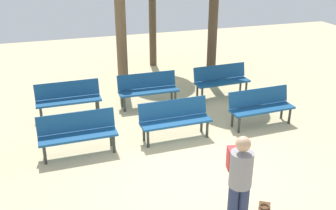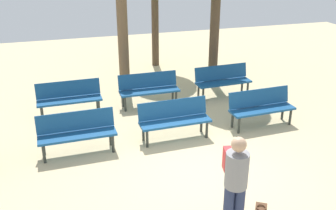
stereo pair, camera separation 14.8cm
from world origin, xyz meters
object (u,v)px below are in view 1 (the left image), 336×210
(bench_r1_c2, at_px, (221,79))
(bench_r0_c1, at_px, (175,117))
(bench_r0_c2, at_px, (261,105))
(visitor_with_backpack, at_px, (239,179))
(tree_2, at_px, (122,42))
(bench_r1_c1, at_px, (148,88))
(bench_r0_c0, at_px, (78,131))
(bench_r1_c0, at_px, (68,97))

(bench_r1_c2, bearing_deg, bench_r0_c1, -138.09)
(bench_r0_c2, xyz_separation_m, visitor_with_backpack, (-2.26, -3.23, 0.43))
(visitor_with_backpack, bearing_deg, tree_2, -73.90)
(bench_r0_c2, height_order, bench_r1_c1, same)
(tree_2, relative_size, visitor_with_backpack, 1.77)
(bench_r0_c0, xyz_separation_m, tree_2, (1.66, 3.42, 0.96))
(bench_r1_c1, xyz_separation_m, bench_r1_c2, (2.18, 0.06, 0.00))
(bench_r1_c2, bearing_deg, tree_2, 150.07)
(bench_r1_c0, xyz_separation_m, tree_2, (1.69, 1.43, 0.96))
(bench_r1_c0, bearing_deg, bench_r1_c2, 0.64)
(bench_r1_c0, height_order, visitor_with_backpack, visitor_with_backpack)
(bench_r0_c0, height_order, bench_r1_c0, same)
(bench_r0_c1, relative_size, bench_r0_c2, 1.00)
(bench_r0_c0, distance_m, bench_r1_c0, 1.99)
(bench_r0_c0, bearing_deg, visitor_with_backpack, -57.93)
(bench_r1_c0, xyz_separation_m, bench_r1_c2, (4.27, 0.11, 0.00))
(bench_r1_c0, distance_m, bench_r1_c1, 2.09)
(tree_2, bearing_deg, visitor_with_backpack, -86.42)
(bench_r0_c0, bearing_deg, tree_2, 62.92)
(bench_r0_c2, bearing_deg, tree_2, 126.17)
(bench_r1_c2, relative_size, visitor_with_backpack, 0.98)
(bench_r0_c2, height_order, tree_2, tree_2)
(bench_r0_c2, xyz_separation_m, bench_r1_c1, (-2.28, 1.96, 0.00))
(bench_r1_c0, relative_size, visitor_with_backpack, 0.97)
(bench_r1_c0, bearing_deg, bench_r1_c1, 0.55)
(bench_r0_c1, height_order, bench_r1_c2, same)
(bench_r1_c1, height_order, tree_2, tree_2)
(bench_r0_c1, bearing_deg, visitor_with_backpack, -92.81)
(bench_r1_c0, relative_size, bench_r1_c2, 0.99)
(bench_r0_c0, height_order, bench_r1_c2, same)
(bench_r0_c1, bearing_deg, bench_r1_c0, 136.44)
(bench_r0_c1, height_order, bench_r1_c1, same)
(bench_r0_c2, bearing_deg, bench_r1_c1, 136.78)
(bench_r0_c0, xyz_separation_m, bench_r1_c0, (-0.04, 1.99, 0.00))
(visitor_with_backpack, bearing_deg, bench_r0_c0, -44.17)
(bench_r0_c0, relative_size, bench_r0_c2, 0.99)
(bench_r0_c2, xyz_separation_m, bench_r1_c2, (-0.10, 2.02, 0.00))
(bench_r1_c1, bearing_deg, bench_r1_c2, 1.62)
(bench_r0_c1, xyz_separation_m, tree_2, (-0.48, 3.39, 0.96))
(bench_r0_c0, xyz_separation_m, visitor_with_backpack, (2.07, -3.15, 0.43))
(bench_r0_c2, distance_m, tree_2, 4.39)
(bench_r0_c1, distance_m, bench_r0_c2, 2.19)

